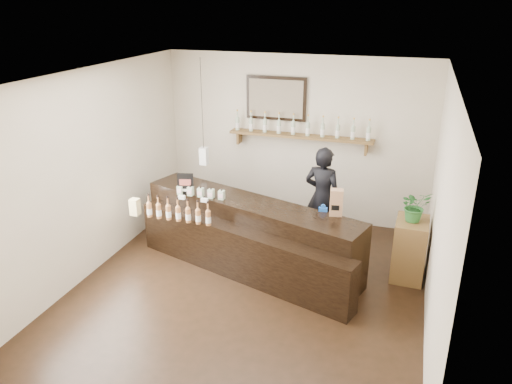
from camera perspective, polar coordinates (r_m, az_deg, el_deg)
The scene contains 10 objects.
ground at distance 6.82m, azimuth -0.82°, elevation -10.89°, with size 5.00×5.00×0.00m, color black.
room_shell at distance 6.08m, azimuth -0.90°, elevation 2.79°, with size 5.00×5.00×5.00m.
back_wall_decor at distance 8.30m, azimuth 3.38°, elevation 8.28°, with size 2.66×0.96×1.69m.
counter at distance 7.13m, azimuth -1.04°, elevation -5.19°, with size 3.44×1.92×1.12m.
promo_sign at distance 7.29m, azimuth -8.06°, elevation 0.91°, with size 0.23×0.08×0.33m.
paper_bag at distance 6.61m, azimuth 9.17°, elevation -1.19°, with size 0.18×0.15×0.36m.
tape_dispenser at distance 6.75m, azimuth 7.67°, elevation -1.90°, with size 0.12×0.06×0.10m.
side_cabinet at distance 7.18m, azimuth 17.14°, elevation -6.25°, with size 0.44×0.60×0.85m.
potted_plant at distance 6.92m, azimuth 17.72°, elevation -1.53°, with size 0.39×0.34×0.43m, color #2A692B.
shopkeeper at distance 7.62m, azimuth 7.63°, elevation 0.11°, with size 0.66×0.43×1.80m, color black.
Camera 1 is at (1.87, -5.45, 3.65)m, focal length 35.00 mm.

